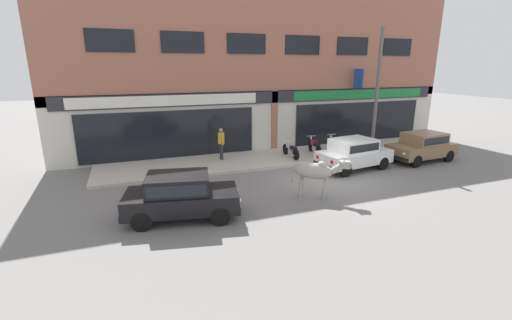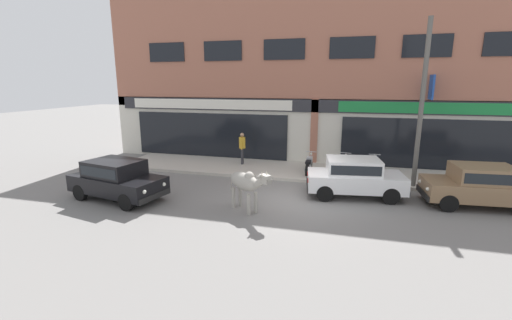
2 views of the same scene
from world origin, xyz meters
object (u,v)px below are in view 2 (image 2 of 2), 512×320
Objects in this scene: motorcycle_0 at (309,164)px; motorcycle_2 at (374,168)px; car_1 at (117,178)px; car_0 at (354,176)px; cow at (246,182)px; pedestrian at (242,145)px; car_2 at (480,184)px; motorcycle_1 at (342,166)px; utility_pole at (422,105)px.

motorcycle_0 is 1.00× the size of motorcycle_2.
car_0 is at bearing 17.22° from car_1.
motorcycle_0 is at bearing 73.74° from cow.
car_0 is 2.87m from motorcycle_2.
pedestrian reaches higher than car_1.
pedestrian reaches higher than car_2.
car_1 is at bearing -146.03° from motorcycle_1.
car_1 is 9.54m from motorcycle_1.
car_2 reaches higher than motorcycle_0.
motorcycle_0 is at bearing -177.55° from motorcycle_2.
car_1 is 1.03× the size of car_2.
car_2 is (7.64, 2.52, -0.19)m from cow.
cow is 1.01× the size of motorcycle_0.
motorcycle_2 is (0.90, 2.71, -0.29)m from car_0.
pedestrian is at bearing 63.93° from car_1.
car_2 is 5.40m from motorcycle_1.
motorcycle_1 is (7.91, 5.33, -0.29)m from car_1.
cow is at bearing -143.97° from car_0.
cow is 0.49× the size of car_0.
car_2 is 4.26m from motorcycle_2.
car_0 is at bearing -145.80° from utility_pole.
car_2 reaches higher than motorcycle_1.
utility_pole reaches higher than car_1.
motorcycle_0 is 1.51m from motorcycle_1.
motorcycle_1 is (-0.48, 2.73, -0.29)m from car_0.
utility_pole is at bearing 35.30° from cow.
cow is 8.04m from car_2.
cow is at bearing -144.70° from utility_pole.
motorcycle_1 is (2.99, 5.26, -0.48)m from cow.
utility_pole is at bearing 34.20° from car_0.
cow is 6.24m from pedestrian.
car_0 is 8.78m from car_1.
utility_pole reaches higher than cow.
utility_pole is at bearing 21.34° from car_1.
car_0 is 4.16m from car_2.
utility_pole is (2.35, 1.59, 2.54)m from car_0.
cow is 6.07m from motorcycle_1.
car_2 is at bearing -22.92° from motorcycle_0.
utility_pole is at bearing 138.69° from car_2.
motorcycle_1 is at bearing 5.30° from motorcycle_0.
car_2 is (12.55, 2.59, 0.00)m from car_1.
motorcycle_0 is 3.62m from pedestrian.
car_0 and car_1 have the same top height.
car_0 is 2.07× the size of motorcycle_0.
motorcycle_2 is at bearing 142.29° from utility_pole.
motorcycle_2 is 6.42m from pedestrian.
cow is 5.35m from motorcycle_0.
car_0 is 3.27m from motorcycle_0.
car_0 is 1.01× the size of car_2.
pedestrian reaches higher than cow.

